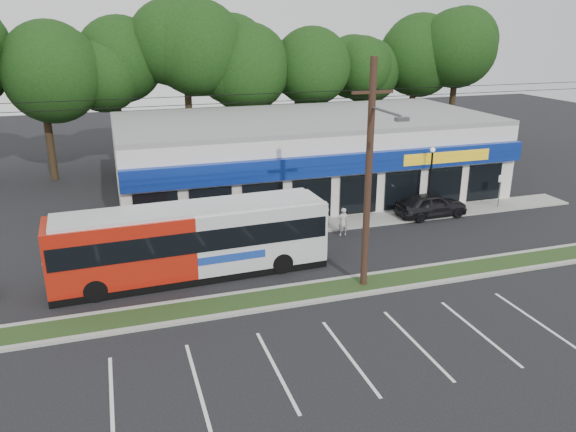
% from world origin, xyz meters
% --- Properties ---
extents(ground, '(120.00, 120.00, 0.00)m').
position_xyz_m(ground, '(0.00, 0.00, 0.00)').
color(ground, black).
rests_on(ground, ground).
extents(grass_strip, '(40.00, 1.60, 0.12)m').
position_xyz_m(grass_strip, '(0.00, 1.00, 0.06)').
color(grass_strip, '#263616').
rests_on(grass_strip, ground).
extents(curb_south, '(40.00, 0.25, 0.14)m').
position_xyz_m(curb_south, '(0.00, 0.15, 0.07)').
color(curb_south, '#9E9E93').
rests_on(curb_south, ground).
extents(curb_north, '(40.00, 0.25, 0.14)m').
position_xyz_m(curb_north, '(0.00, 1.85, 0.07)').
color(curb_north, '#9E9E93').
rests_on(curb_north, ground).
extents(sidewalk, '(32.00, 2.20, 0.10)m').
position_xyz_m(sidewalk, '(5.00, 9.00, 0.05)').
color(sidewalk, '#9E9E93').
rests_on(sidewalk, ground).
extents(strip_mall, '(25.00, 12.55, 5.30)m').
position_xyz_m(strip_mall, '(5.50, 15.91, 2.65)').
color(strip_mall, silver).
rests_on(strip_mall, ground).
extents(utility_pole, '(50.00, 2.77, 10.00)m').
position_xyz_m(utility_pole, '(2.83, 0.93, 5.41)').
color(utility_pole, black).
rests_on(utility_pole, ground).
extents(lamp_post, '(0.30, 0.30, 4.25)m').
position_xyz_m(lamp_post, '(11.00, 8.80, 2.67)').
color(lamp_post, black).
rests_on(lamp_post, ground).
extents(sign_post, '(0.45, 0.10, 2.23)m').
position_xyz_m(sign_post, '(16.00, 8.57, 1.56)').
color(sign_post, '#59595E').
rests_on(sign_post, ground).
extents(tree_line, '(46.76, 6.76, 11.83)m').
position_xyz_m(tree_line, '(4.00, 26.00, 8.42)').
color(tree_line, black).
rests_on(tree_line, ground).
extents(metrobus, '(12.68, 3.15, 3.38)m').
position_xyz_m(metrobus, '(-4.10, 4.50, 1.79)').
color(metrobus, '#AB1A0D').
rests_on(metrobus, ground).
extents(car_dark, '(4.46, 1.88, 1.51)m').
position_xyz_m(car_dark, '(11.03, 8.50, 0.75)').
color(car_dark, black).
rests_on(car_dark, ground).
extents(pedestrian_a, '(0.61, 0.42, 1.62)m').
position_xyz_m(pedestrian_a, '(4.62, 7.17, 0.81)').
color(pedestrian_a, '#BFB6B3').
rests_on(pedestrian_a, ground).
extents(pedestrian_b, '(0.85, 0.69, 1.68)m').
position_xyz_m(pedestrian_b, '(4.00, 8.50, 0.84)').
color(pedestrian_b, '#BEB4AB').
rests_on(pedestrian_b, ground).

